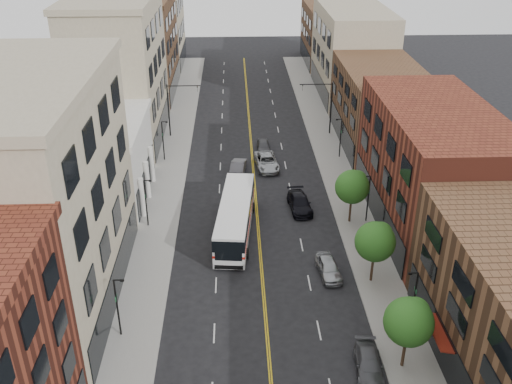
{
  "coord_description": "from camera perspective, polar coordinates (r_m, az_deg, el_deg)",
  "views": [
    {
      "loc": [
        -2.16,
        -25.46,
        29.53
      ],
      "look_at": [
        -0.28,
        21.45,
        5.0
      ],
      "focal_mm": 40.0,
      "sensor_mm": 36.0,
      "label": 1
    }
  ],
  "objects": [
    {
      "name": "tree_r_3",
      "position": [
        56.85,
        9.68,
        0.62
      ],
      "size": [
        3.4,
        3.4,
        5.59
      ],
      "color": "black",
      "rests_on": "sidewalk_right"
    },
    {
      "name": "bldg_r_far_b",
      "position": [
        96.12,
        9.54,
        13.66
      ],
      "size": [
        10.0,
        22.0,
        14.0
      ],
      "primitive_type": "cube",
      "color": "tan",
      "rests_on": "ground"
    },
    {
      "name": "signal_mast_left",
      "position": [
        77.98,
        -8.23,
        8.69
      ],
      "size": [
        4.49,
        0.18,
        7.2
      ],
      "color": "black",
      "rests_on": "sidewalk_left"
    },
    {
      "name": "car_lane_a",
      "position": [
        60.09,
        4.39,
        -1.11
      ],
      "size": [
        2.61,
        5.4,
        1.51
      ],
      "primitive_type": "imported",
      "rotation": [
        0.0,
        0.0,
        0.1
      ],
      "color": "black",
      "rests_on": "ground"
    },
    {
      "name": "city_bus",
      "position": [
        55.22,
        -2.09,
        -2.39
      ],
      "size": [
        4.15,
        13.32,
        3.37
      ],
      "rotation": [
        0.0,
        0.0,
        -0.1
      ],
      "color": "silver",
      "rests_on": "ground"
    },
    {
      "name": "bldg_l_far_b",
      "position": [
        97.16,
        -11.36,
        13.96
      ],
      "size": [
        10.0,
        20.0,
        15.0
      ],
      "primitive_type": "cube",
      "color": "brown",
      "rests_on": "ground"
    },
    {
      "name": "car_lane_behind",
      "position": [
        68.1,
        -1.78,
        2.58
      ],
      "size": [
        2.19,
        4.75,
        1.51
      ],
      "primitive_type": "imported",
      "rotation": [
        0.0,
        0.0,
        3.01
      ],
      "color": "#4A494E",
      "rests_on": "ground"
    },
    {
      "name": "tree_r_2",
      "position": [
        48.38,
        11.92,
        -4.75
      ],
      "size": [
        3.4,
        3.4,
        5.59
      ],
      "color": "black",
      "rests_on": "sidewalk_right"
    },
    {
      "name": "lamp_l_3",
      "position": [
        71.18,
        -9.26,
        5.31
      ],
      "size": [
        0.81,
        0.55,
        5.05
      ],
      "color": "black",
      "rests_on": "sidewalk_left"
    },
    {
      "name": "bldg_l_white",
      "position": [
        63.71,
        -15.58,
        2.9
      ],
      "size": [
        10.0,
        14.0,
        8.0
      ],
      "primitive_type": "cube",
      "color": "silver",
      "rests_on": "ground"
    },
    {
      "name": "lamp_r_3",
      "position": [
        71.85,
        8.43,
        5.58
      ],
      "size": [
        0.81,
        0.55,
        5.05
      ],
      "color": "black",
      "rests_on": "sidewalk_right"
    },
    {
      "name": "car_parked_far",
      "position": [
        50.41,
        7.27,
        -7.5
      ],
      "size": [
        2.17,
        4.48,
        1.47
      ],
      "primitive_type": "imported",
      "rotation": [
        0.0,
        0.0,
        0.1
      ],
      "color": "#A1A4A8",
      "rests_on": "ground"
    },
    {
      "name": "lamp_l_1",
      "position": [
        43.61,
        -13.67,
        -10.87
      ],
      "size": [
        0.81,
        0.55,
        5.05
      ],
      "color": "black",
      "rests_on": "sidewalk_left"
    },
    {
      "name": "car_parked_mid",
      "position": [
        42.01,
        11.19,
        -16.52
      ],
      "size": [
        2.19,
        4.58,
        1.29
      ],
      "primitive_type": "imported",
      "rotation": [
        0.0,
        0.0,
        -0.09
      ],
      "color": "#4C4C51",
      "rests_on": "ground"
    },
    {
      "name": "tree_r_1",
      "position": [
        40.63,
        15.13,
        -12.27
      ],
      "size": [
        3.4,
        3.4,
        5.59
      ],
      "color": "black",
      "rests_on": "sidewalk_right"
    },
    {
      "name": "bldg_r_far_c",
      "position": [
        115.62,
        7.57,
        15.36
      ],
      "size": [
        10.0,
        18.0,
        11.0
      ],
      "primitive_type": "cube",
      "color": "brown",
      "rests_on": "ground"
    },
    {
      "name": "lamp_l_2",
      "position": [
        56.82,
        -10.92,
        -0.83
      ],
      "size": [
        0.81,
        0.55,
        5.05
      ],
      "color": "black",
      "rests_on": "sidewalk_left"
    },
    {
      "name": "car_lane_c",
      "position": [
        73.9,
        0.73,
        4.62
      ],
      "size": [
        1.68,
        4.12,
        1.4
      ],
      "primitive_type": "imported",
      "rotation": [
        0.0,
        0.0,
        -0.01
      ],
      "color": "#454549",
      "rests_on": "ground"
    },
    {
      "name": "bldg_r_far_a",
      "position": [
        77.03,
        12.37,
        8.37
      ],
      "size": [
        10.0,
        20.0,
        10.0
      ],
      "primitive_type": "cube",
      "color": "brown",
      "rests_on": "ground"
    },
    {
      "name": "lamp_r_2",
      "position": [
        57.65,
        11.12,
        -0.41
      ],
      "size": [
        0.81,
        0.55,
        5.05
      ],
      "color": "black",
      "rests_on": "sidewalk_right"
    },
    {
      "name": "sidewalk_right",
      "position": [
        68.34,
        8.19,
        1.75
      ],
      "size": [
        4.0,
        110.0,
        0.15
      ],
      "primitive_type": "cube",
      "color": "gray",
      "rests_on": "ground"
    },
    {
      "name": "car_lane_b",
      "position": [
        69.22,
        1.07,
        3.05
      ],
      "size": [
        3.24,
        5.97,
        1.59
      ],
      "primitive_type": "imported",
      "rotation": [
        0.0,
        0.0,
        0.11
      ],
      "color": "#A4A8AC",
      "rests_on": "ground"
    },
    {
      "name": "sidewalk_left",
      "position": [
        67.71,
        -8.71,
        1.46
      ],
      "size": [
        4.0,
        110.0,
        0.15
      ],
      "primitive_type": "cube",
      "color": "gray",
      "rests_on": "ground"
    },
    {
      "name": "bldg_l_far_c",
      "position": [
        114.12,
        -10.2,
        17.32
      ],
      "size": [
        10.0,
        16.0,
        20.0
      ],
      "primitive_type": "cube",
      "color": "tan",
      "rests_on": "ground"
    },
    {
      "name": "signal_mast_right",
      "position": [
        78.55,
        7.02,
        8.91
      ],
      "size": [
        4.49,
        0.18,
        7.2
      ],
      "color": "black",
      "rests_on": "sidewalk_right"
    },
    {
      "name": "bldg_l_far_a",
      "position": [
        77.7,
        -13.5,
        11.52
      ],
      "size": [
        10.0,
        20.0,
        18.0
      ],
      "primitive_type": "cube",
      "color": "tan",
      "rests_on": "ground"
    },
    {
      "name": "lamp_r_1",
      "position": [
        44.68,
        15.51,
        -10.07
      ],
      "size": [
        0.81,
        0.55,
        5.05
      ],
      "color": "black",
      "rests_on": "sidewalk_right"
    },
    {
      "name": "bldg_r_mid",
      "position": [
        58.02,
        17.22,
        2.36
      ],
      "size": [
        10.0,
        22.0,
        12.0
      ],
      "primitive_type": "cube",
      "color": "maroon",
      "rests_on": "ground"
    },
    {
      "name": "bldg_l_tanoffice",
      "position": [
        46.05,
        -20.82,
        -0.84
      ],
      "size": [
        10.0,
        22.0,
        18.0
      ],
      "primitive_type": "cube",
      "color": "tan",
      "rests_on": "ground"
    }
  ]
}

